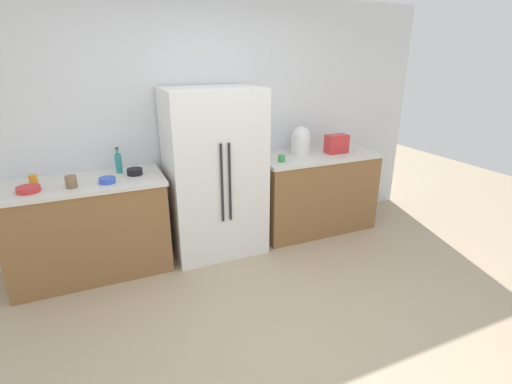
{
  "coord_description": "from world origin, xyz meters",
  "views": [
    {
      "loc": [
        -1.13,
        -2.09,
        2.02
      ],
      "look_at": [
        -0.0,
        0.46,
        1.0
      ],
      "focal_mm": 26.53,
      "sensor_mm": 36.0,
      "label": 1
    }
  ],
  "objects_px": {
    "bottle_a": "(119,163)",
    "cup_d": "(330,145)",
    "cup_a": "(71,182)",
    "bowl_b": "(135,172)",
    "cup_c": "(33,180)",
    "toaster": "(337,144)",
    "bowl_a": "(28,189)",
    "cup_b": "(282,158)",
    "bowl_c": "(107,180)",
    "refrigerator": "(215,173)",
    "rice_cooker": "(301,140)"
  },
  "relations": [
    {
      "from": "cup_d",
      "to": "bowl_b",
      "type": "height_order",
      "value": "cup_d"
    },
    {
      "from": "cup_b",
      "to": "bowl_a",
      "type": "distance_m",
      "value": 2.38
    },
    {
      "from": "rice_cooker",
      "to": "bowl_c",
      "type": "distance_m",
      "value": 2.15
    },
    {
      "from": "rice_cooker",
      "to": "bottle_a",
      "type": "height_order",
      "value": "rice_cooker"
    },
    {
      "from": "rice_cooker",
      "to": "cup_d",
      "type": "xyz_separation_m",
      "value": [
        0.46,
        0.07,
        -0.11
      ]
    },
    {
      "from": "bottle_a",
      "to": "cup_a",
      "type": "distance_m",
      "value": 0.51
    },
    {
      "from": "bottle_a",
      "to": "cup_a",
      "type": "relative_size",
      "value": 2.4
    },
    {
      "from": "refrigerator",
      "to": "bowl_a",
      "type": "bearing_deg",
      "value": -176.5
    },
    {
      "from": "cup_b",
      "to": "cup_c",
      "type": "relative_size",
      "value": 0.83
    },
    {
      "from": "refrigerator",
      "to": "bottle_a",
      "type": "height_order",
      "value": "refrigerator"
    },
    {
      "from": "refrigerator",
      "to": "cup_c",
      "type": "height_order",
      "value": "refrigerator"
    },
    {
      "from": "rice_cooker",
      "to": "cup_d",
      "type": "bearing_deg",
      "value": 9.25
    },
    {
      "from": "cup_c",
      "to": "bowl_b",
      "type": "height_order",
      "value": "cup_c"
    },
    {
      "from": "cup_b",
      "to": "cup_d",
      "type": "bearing_deg",
      "value": 20.54
    },
    {
      "from": "bottle_a",
      "to": "cup_c",
      "type": "distance_m",
      "value": 0.74
    },
    {
      "from": "cup_a",
      "to": "bowl_b",
      "type": "height_order",
      "value": "cup_a"
    },
    {
      "from": "toaster",
      "to": "bottle_a",
      "type": "distance_m",
      "value": 2.41
    },
    {
      "from": "bowl_a",
      "to": "bowl_c",
      "type": "relative_size",
      "value": 1.31
    },
    {
      "from": "cup_c",
      "to": "bowl_b",
      "type": "relative_size",
      "value": 0.61
    },
    {
      "from": "rice_cooker",
      "to": "bowl_c",
      "type": "xyz_separation_m",
      "value": [
        -2.13,
        -0.24,
        -0.13
      ]
    },
    {
      "from": "cup_d",
      "to": "bowl_a",
      "type": "distance_m",
      "value": 3.22
    },
    {
      "from": "bottle_a",
      "to": "refrigerator",
      "type": "bearing_deg",
      "value": -10.39
    },
    {
      "from": "toaster",
      "to": "cup_c",
      "type": "xyz_separation_m",
      "value": [
        -3.13,
        0.11,
        -0.06
      ]
    },
    {
      "from": "rice_cooker",
      "to": "toaster",
      "type": "bearing_deg",
      "value": -19.15
    },
    {
      "from": "rice_cooker",
      "to": "bowl_a",
      "type": "bearing_deg",
      "value": -175.39
    },
    {
      "from": "refrigerator",
      "to": "bottle_a",
      "type": "xyz_separation_m",
      "value": [
        -0.91,
        0.17,
        0.17
      ]
    },
    {
      "from": "rice_cooker",
      "to": "bowl_a",
      "type": "height_order",
      "value": "rice_cooker"
    },
    {
      "from": "refrigerator",
      "to": "bottle_a",
      "type": "relative_size",
      "value": 6.82
    },
    {
      "from": "cup_a",
      "to": "cup_c",
      "type": "relative_size",
      "value": 1.19
    },
    {
      "from": "cup_b",
      "to": "bowl_c",
      "type": "distance_m",
      "value": 1.76
    },
    {
      "from": "cup_c",
      "to": "bowl_a",
      "type": "bearing_deg",
      "value": -96.43
    },
    {
      "from": "bowl_a",
      "to": "bowl_b",
      "type": "distance_m",
      "value": 0.89
    },
    {
      "from": "bottle_a",
      "to": "bowl_c",
      "type": "distance_m",
      "value": 0.32
    },
    {
      "from": "refrigerator",
      "to": "cup_d",
      "type": "height_order",
      "value": "refrigerator"
    },
    {
      "from": "cup_c",
      "to": "cup_d",
      "type": "bearing_deg",
      "value": 1.89
    },
    {
      "from": "toaster",
      "to": "cup_c",
      "type": "height_order",
      "value": "toaster"
    },
    {
      "from": "cup_a",
      "to": "cup_c",
      "type": "height_order",
      "value": "cup_a"
    },
    {
      "from": "cup_b",
      "to": "cup_d",
      "type": "distance_m",
      "value": 0.88
    },
    {
      "from": "refrigerator",
      "to": "bowl_c",
      "type": "relative_size",
      "value": 12.06
    },
    {
      "from": "bowl_b",
      "to": "refrigerator",
      "type": "bearing_deg",
      "value": -3.03
    },
    {
      "from": "bottle_a",
      "to": "bowl_c",
      "type": "height_order",
      "value": "bottle_a"
    },
    {
      "from": "cup_d",
      "to": "bottle_a",
      "type": "bearing_deg",
      "value": -179.35
    },
    {
      "from": "refrigerator",
      "to": "bowl_a",
      "type": "xyz_separation_m",
      "value": [
        -1.66,
        -0.1,
        0.09
      ]
    },
    {
      "from": "rice_cooker",
      "to": "bottle_a",
      "type": "relative_size",
      "value": 1.26
    },
    {
      "from": "toaster",
      "to": "cup_b",
      "type": "height_order",
      "value": "toaster"
    },
    {
      "from": "refrigerator",
      "to": "cup_a",
      "type": "distance_m",
      "value": 1.34
    },
    {
      "from": "cup_a",
      "to": "bowl_c",
      "type": "xyz_separation_m",
      "value": [
        0.29,
        0.01,
        -0.03
      ]
    },
    {
      "from": "toaster",
      "to": "bowl_a",
      "type": "relative_size",
      "value": 1.36
    },
    {
      "from": "bottle_a",
      "to": "cup_d",
      "type": "xyz_separation_m",
      "value": [
        2.46,
        0.03,
        -0.06
      ]
    },
    {
      "from": "cup_a",
      "to": "bowl_b",
      "type": "bearing_deg",
      "value": 16.98
    }
  ]
}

